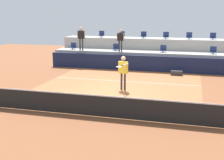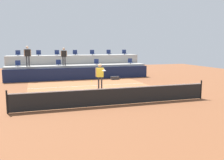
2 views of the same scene
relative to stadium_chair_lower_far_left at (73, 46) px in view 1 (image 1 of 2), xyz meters
The scene contains 23 objects.
ground_plane 9.10m from the stadium_chair_lower_far_left, 53.67° to the right, with size 40.00×40.00×0.00m, color brown.
court_inner_paint 8.32m from the stadium_chair_lower_far_left, 49.52° to the right, with size 9.00×10.00×0.01m, color #A36038.
court_service_line 7.33m from the stadium_chair_lower_far_left, 42.26° to the right, with size 9.00×0.06×0.00m, color silver.
tennis_net 12.47m from the stadium_chair_lower_far_left, 64.66° to the right, with size 10.48×0.08×1.07m.
sponsor_backboard 5.54m from the stadium_chair_lower_far_left, 13.06° to the right, with size 13.00×0.16×1.10m, color #141E42.
seating_tier_lower 5.39m from the stadium_chair_lower_far_left, ahead, with size 13.00×1.80×1.25m, color #ADAAA3.
seating_tier_upper 5.65m from the stadium_chair_lower_far_left, 19.33° to the left, with size 13.00×1.80×2.10m, color #ADAAA3.
stadium_chair_lower_far_left is the anchor object (origin of this frame).
stadium_chair_lower_left 3.51m from the stadium_chair_lower_far_left, ahead, with size 0.44×0.40×0.52m.
stadium_chair_lower_right 7.13m from the stadium_chair_lower_far_left, ahead, with size 0.44×0.40×0.52m.
stadium_chair_lower_far_right 10.63m from the stadium_chair_lower_far_left, ahead, with size 0.44×0.40×0.52m.
stadium_chair_upper_far_left 1.99m from the stadium_chair_lower_far_left, 91.70° to the left, with size 0.44×0.40×0.52m.
stadium_chair_upper_left 2.69m from the stadium_chair_lower_far_left, 44.75° to the left, with size 0.44×0.40×0.52m.
stadium_chair_upper_mid_left 4.08m from the stadium_chair_lower_far_left, 26.82° to the left, with size 0.44×0.40×0.52m.
stadium_chair_upper_center 5.71m from the stadium_chair_lower_far_left, 18.59° to the left, with size 0.44×0.40×0.52m.
stadium_chair_upper_mid_right 7.40m from the stadium_chair_lower_far_left, 14.17° to the left, with size 0.44×0.40×0.52m.
stadium_chair_upper_right 9.13m from the stadium_chair_lower_far_left, 11.42° to the left, with size 0.44×0.40×0.52m.
stadium_chair_upper_far_right 10.84m from the stadium_chair_lower_far_left, ahead, with size 0.44×0.40×0.52m.
tennis_player 8.83m from the stadium_chair_lower_far_left, 50.04° to the right, with size 0.61×1.34×1.83m.
spectator_in_white 1.27m from the stadium_chair_lower_far_left, 24.26° to the right, with size 0.61×0.28×1.78m.
spectator_leaning_on_rail 4.06m from the stadium_chair_lower_far_left, ahead, with size 0.57×0.22×1.62m.
tennis_ball 9.14m from the stadium_chair_lower_far_left, 57.87° to the right, with size 0.07×0.07×0.07m.
equipment_bag 8.65m from the stadium_chair_lower_far_left, 14.50° to the right, with size 0.76×0.28×0.30m, color #333338.
Camera 1 is at (3.86, -14.74, 4.10)m, focal length 47.48 mm.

